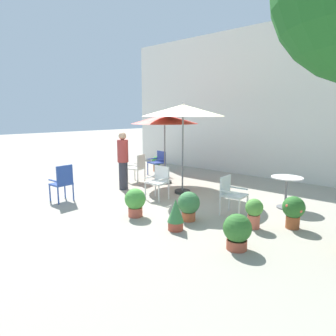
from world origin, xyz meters
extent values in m
plane|color=#9F9989|center=(0.00, 0.00, 0.00)|extent=(60.00, 60.00, 0.00)
cube|color=silver|center=(0.00, 4.25, 2.59)|extent=(10.98, 0.30, 5.17)
cylinder|color=#2D2D2D|center=(-0.15, 0.54, 0.04)|extent=(0.44, 0.44, 0.08)
cylinder|color=slate|center=(-0.15, 0.54, 1.23)|extent=(0.04, 0.04, 2.46)
cone|color=beige|center=(-0.15, 0.54, 2.30)|extent=(2.26, 2.26, 0.31)
sphere|color=slate|center=(-0.15, 0.54, 2.49)|extent=(0.06, 0.06, 0.06)
cylinder|color=#2D2D2D|center=(-1.38, 1.15, 0.04)|extent=(0.44, 0.44, 0.08)
cylinder|color=slate|center=(-1.38, 1.15, 1.10)|extent=(0.04, 0.04, 2.20)
cone|color=#E3493E|center=(-1.38, 1.15, 2.05)|extent=(2.12, 2.12, 0.29)
sphere|color=slate|center=(-1.38, 1.15, 2.23)|extent=(0.06, 0.06, 0.06)
cylinder|color=silver|center=(2.55, 1.09, 0.74)|extent=(0.72, 0.72, 0.02)
cylinder|color=slate|center=(2.55, 1.09, 0.36)|extent=(0.06, 0.06, 0.73)
cylinder|color=slate|center=(2.55, 1.09, 0.01)|extent=(0.40, 0.40, 0.03)
cube|color=#2C4190|center=(-2.46, 1.89, 0.46)|extent=(0.57, 0.57, 0.04)
cube|color=#2C4190|center=(-2.42, 2.12, 0.68)|extent=(0.47, 0.11, 0.38)
cube|color=#2C4190|center=(-2.68, 1.93, 0.58)|extent=(0.11, 0.45, 0.03)
cube|color=#2C4190|center=(-2.23, 1.86, 0.58)|extent=(0.11, 0.45, 0.03)
cylinder|color=#2C4190|center=(-2.72, 1.70, 0.22)|extent=(0.04, 0.04, 0.44)
cylinder|color=#2C4190|center=(-2.27, 1.63, 0.22)|extent=(0.04, 0.04, 0.44)
cylinder|color=#2C4190|center=(-2.65, 2.16, 0.22)|extent=(0.04, 0.04, 0.44)
cylinder|color=#2C4190|center=(-2.19, 2.08, 0.22)|extent=(0.04, 0.04, 0.44)
cube|color=white|center=(-0.24, -0.40, 0.45)|extent=(0.52, 0.45, 0.04)
cube|color=white|center=(-0.25, -0.21, 0.67)|extent=(0.47, 0.06, 0.39)
cube|color=white|center=(-0.47, -0.41, 0.57)|extent=(0.06, 0.39, 0.03)
cube|color=white|center=(-0.01, -0.39, 0.57)|extent=(0.06, 0.39, 0.03)
cylinder|color=white|center=(-0.46, -0.61, 0.22)|extent=(0.04, 0.04, 0.43)
cylinder|color=white|center=(0.00, -0.59, 0.22)|extent=(0.04, 0.04, 0.43)
cylinder|color=white|center=(-0.48, -0.22, 0.22)|extent=(0.04, 0.04, 0.43)
cylinder|color=white|center=(-0.02, -0.20, 0.22)|extent=(0.04, 0.04, 0.43)
cube|color=silver|center=(-2.20, 0.65, 0.45)|extent=(0.53, 0.54, 0.04)
cube|color=silver|center=(-2.00, 0.70, 0.69)|extent=(0.14, 0.43, 0.44)
cube|color=silver|center=(-2.24, 0.86, 0.57)|extent=(0.40, 0.13, 0.03)
cube|color=silver|center=(-2.15, 0.45, 0.57)|extent=(0.40, 0.13, 0.03)
cylinder|color=silver|center=(-2.44, 0.81, 0.22)|extent=(0.04, 0.04, 0.43)
cylinder|color=silver|center=(-2.35, 0.40, 0.22)|extent=(0.04, 0.04, 0.43)
cylinder|color=silver|center=(-2.05, 0.91, 0.22)|extent=(0.04, 0.04, 0.43)
cylinder|color=silver|center=(-1.95, 0.50, 0.22)|extent=(0.04, 0.04, 0.43)
cube|color=silver|center=(1.88, -0.17, 0.45)|extent=(0.52, 0.50, 0.04)
cube|color=silver|center=(1.66, -0.18, 0.66)|extent=(0.07, 0.44, 0.38)
cube|color=silver|center=(1.90, -0.38, 0.57)|extent=(0.44, 0.07, 0.03)
cube|color=silver|center=(1.87, 0.04, 0.57)|extent=(0.44, 0.07, 0.03)
cylinder|color=silver|center=(2.12, -0.37, 0.21)|extent=(0.04, 0.04, 0.43)
cylinder|color=silver|center=(2.09, 0.06, 0.21)|extent=(0.04, 0.04, 0.43)
cylinder|color=silver|center=(1.67, -0.40, 0.21)|extent=(0.04, 0.04, 0.43)
cylinder|color=silver|center=(1.64, 0.03, 0.21)|extent=(0.04, 0.04, 0.43)
cube|color=#284699|center=(-1.96, -2.14, 0.45)|extent=(0.44, 0.48, 0.04)
cube|color=#284699|center=(-1.77, -2.13, 0.71)|extent=(0.06, 0.44, 0.48)
cube|color=#284699|center=(-1.97, -1.93, 0.57)|extent=(0.38, 0.05, 0.03)
cube|color=#284699|center=(-1.95, -2.35, 0.57)|extent=(0.38, 0.05, 0.03)
cylinder|color=#284699|center=(-2.16, -1.93, 0.21)|extent=(0.04, 0.04, 0.43)
cylinder|color=#284699|center=(-2.15, -2.36, 0.21)|extent=(0.04, 0.04, 0.43)
cylinder|color=#284699|center=(-1.77, -1.92, 0.21)|extent=(0.04, 0.04, 0.43)
cylinder|color=#284699|center=(-1.76, -2.35, 0.21)|extent=(0.04, 0.04, 0.43)
cylinder|color=#A74D36|center=(2.80, -1.68, 0.08)|extent=(0.34, 0.34, 0.17)
cylinder|color=#382819|center=(2.80, -1.68, 0.16)|extent=(0.30, 0.30, 0.02)
sphere|color=#326D2B|center=(2.80, -1.68, 0.37)|extent=(0.47, 0.47, 0.47)
cylinder|color=#A94834|center=(1.50, -1.71, 0.08)|extent=(0.29, 0.29, 0.17)
cylinder|color=#382819|center=(1.50, -1.71, 0.16)|extent=(0.26, 0.26, 0.02)
cone|color=#397A40|center=(1.50, -1.71, 0.39)|extent=(0.32, 0.32, 0.45)
cylinder|color=#B45836|center=(1.36, -1.12, 0.09)|extent=(0.29, 0.29, 0.19)
cylinder|color=#382819|center=(1.36, -1.12, 0.18)|extent=(0.25, 0.25, 0.02)
sphere|color=#3B7641|center=(1.36, -1.12, 0.38)|extent=(0.47, 0.47, 0.47)
sphere|color=#AF46B3|center=(1.22, -0.97, 0.37)|extent=(0.11, 0.11, 0.11)
sphere|color=#AF46B3|center=(1.24, -1.03, 0.41)|extent=(0.11, 0.11, 0.11)
sphere|color=#AF46B3|center=(1.35, -0.94, 0.39)|extent=(0.14, 0.14, 0.14)
sphere|color=#AF46B3|center=(1.23, -0.96, 0.41)|extent=(0.14, 0.14, 0.14)
cylinder|color=#BC603B|center=(-3.00, 2.47, 0.12)|extent=(0.27, 0.27, 0.24)
cylinder|color=#382819|center=(-3.00, 2.47, 0.23)|extent=(0.23, 0.23, 0.02)
sphere|color=#347E33|center=(-3.00, 2.47, 0.40)|extent=(0.37, 0.37, 0.37)
cylinder|color=#9A4E2A|center=(3.15, -0.12, 0.12)|extent=(0.26, 0.26, 0.24)
cylinder|color=#382819|center=(3.15, -0.12, 0.23)|extent=(0.23, 0.23, 0.02)
sphere|color=#2D6929|center=(3.15, -0.12, 0.43)|extent=(0.43, 0.43, 0.43)
sphere|color=#E1553F|center=(3.28, -0.14, 0.42)|extent=(0.13, 0.13, 0.13)
sphere|color=#E1553F|center=(3.29, -0.20, 0.41)|extent=(0.10, 0.10, 0.10)
sphere|color=#E1553F|center=(3.09, -0.28, 0.48)|extent=(0.08, 0.08, 0.08)
sphere|color=#E1553F|center=(3.29, -0.20, 0.39)|extent=(0.08, 0.08, 0.08)
cylinder|color=#BF5541|center=(0.33, -1.69, 0.10)|extent=(0.31, 0.31, 0.20)
cylinder|color=#382819|center=(0.33, -1.69, 0.19)|extent=(0.27, 0.27, 0.02)
sphere|color=#499B3C|center=(0.33, -1.69, 0.39)|extent=(0.46, 0.46, 0.46)
cylinder|color=#C66149|center=(2.58, -0.62, 0.14)|extent=(0.24, 0.24, 0.27)
cylinder|color=#382819|center=(2.58, -0.62, 0.26)|extent=(0.21, 0.21, 0.02)
sphere|color=#4F923B|center=(2.58, -0.62, 0.42)|extent=(0.34, 0.34, 0.34)
cylinder|color=#33333D|center=(-1.73, -0.28, 0.41)|extent=(0.26, 0.26, 0.82)
cylinder|color=#AA3734|center=(-1.73, -0.28, 1.14)|extent=(0.39, 0.39, 0.65)
sphere|color=tan|center=(-1.73, -0.28, 1.58)|extent=(0.22, 0.22, 0.22)
camera|label=1|loc=(5.07, -5.95, 2.20)|focal=32.37mm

